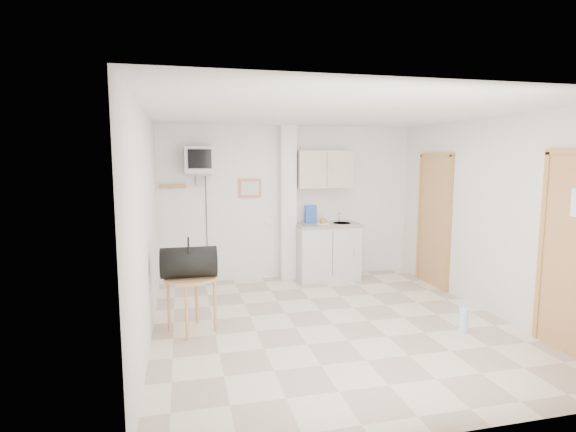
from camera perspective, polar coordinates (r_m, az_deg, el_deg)
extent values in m
plane|color=beige|center=(5.58, 5.72, -13.50)|extent=(4.50, 4.50, 0.00)
cube|color=white|center=(7.41, 0.12, 1.72)|extent=(4.20, 0.04, 2.50)
cube|color=white|center=(3.27, 19.16, -6.14)|extent=(4.20, 0.04, 2.50)
cube|color=white|center=(4.98, -17.53, -1.47)|extent=(0.04, 4.50, 2.50)
cube|color=white|center=(6.28, 24.29, 0.00)|extent=(0.04, 4.50, 2.50)
cube|color=white|center=(5.24, 6.09, 12.97)|extent=(4.20, 4.50, 0.04)
cube|color=white|center=(7.29, -0.05, 1.62)|extent=(0.25, 0.22, 2.50)
cube|color=#D16451|center=(7.25, -4.85, 3.54)|extent=(0.36, 0.03, 0.30)
cube|color=silver|center=(7.23, -4.83, 3.54)|extent=(0.28, 0.01, 0.22)
cube|color=tan|center=(7.15, -14.41, 3.68)|extent=(0.40, 0.05, 0.06)
cube|color=white|center=(7.37, -2.27, -0.67)|extent=(0.15, 0.02, 0.08)
cylinder|color=tan|center=(7.09, -15.63, 3.53)|extent=(0.02, 0.08, 0.02)
cylinder|color=tan|center=(7.09, -14.42, 3.57)|extent=(0.02, 0.08, 0.02)
cylinder|color=tan|center=(7.09, -13.20, 3.61)|extent=(0.02, 0.08, 0.02)
cube|color=#9B5A2F|center=(7.32, 18.05, -0.70)|extent=(0.04, 0.75, 2.00)
cube|color=#955B2B|center=(7.31, 18.02, -0.70)|extent=(0.06, 0.87, 2.06)
cube|color=silver|center=(7.43, 4.99, -4.62)|extent=(1.00, 0.55, 0.88)
cube|color=gray|center=(7.35, 5.03, -1.11)|extent=(1.03, 0.58, 0.04)
cylinder|color=#B7B7BA|center=(7.43, 6.86, -1.07)|extent=(0.30, 0.30, 0.05)
cylinder|color=#B7B7BA|center=(7.55, 6.50, -0.13)|extent=(0.02, 0.02, 0.16)
cylinder|color=#B7B7BA|center=(7.48, 6.67, 0.38)|extent=(0.02, 0.13, 0.02)
cube|color=beige|center=(7.37, 4.60, 5.95)|extent=(0.90, 0.32, 0.60)
cube|color=blue|center=(7.36, 2.91, 0.22)|extent=(0.19, 0.07, 0.29)
cylinder|color=white|center=(7.29, 4.47, -0.95)|extent=(0.22, 0.22, 0.01)
sphere|color=tan|center=(7.29, 4.48, -0.59)|extent=(0.11, 0.11, 0.11)
cube|color=slate|center=(7.02, -11.20, 5.18)|extent=(0.36, 0.32, 0.02)
cube|color=slate|center=(7.15, -11.22, 4.58)|extent=(0.10, 0.06, 0.20)
cube|color=#AEAEB0|center=(6.94, -11.22, 6.97)|extent=(0.44, 0.42, 0.40)
cube|color=black|center=(6.73, -11.15, 7.13)|extent=(0.34, 0.02, 0.28)
cylinder|color=black|center=(7.24, -10.28, -1.61)|extent=(0.01, 0.01, 1.73)
cylinder|color=tan|center=(5.26, -12.20, -7.63)|extent=(0.61, 0.61, 0.03)
cylinder|color=tan|center=(5.30, -9.25, -11.12)|extent=(0.04, 0.04, 0.62)
cylinder|color=tan|center=(5.60, -11.52, -10.17)|extent=(0.04, 0.04, 0.62)
cylinder|color=tan|center=(5.41, -14.90, -10.89)|extent=(0.04, 0.04, 0.62)
cylinder|color=tan|center=(5.11, -12.75, -11.95)|extent=(0.04, 0.04, 0.62)
cylinder|color=black|center=(5.18, -12.48, -5.74)|extent=(0.63, 0.35, 0.34)
torus|color=black|center=(5.15, -12.53, -3.99)|extent=(0.03, 0.26, 0.26)
cylinder|color=#AEE0F3|center=(5.63, 21.36, -12.23)|extent=(0.11, 0.11, 0.29)
cylinder|color=#AEE0F3|center=(5.58, 21.44, -10.65)|extent=(0.03, 0.03, 0.04)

